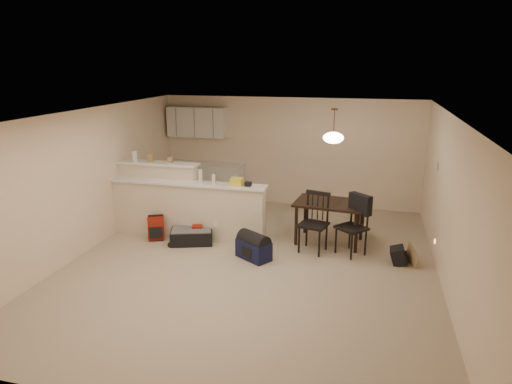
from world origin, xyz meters
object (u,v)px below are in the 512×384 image
(dining_table, at_px, (330,207))
(dining_chair_near, at_px, (313,223))
(navy_duffel, at_px, (254,250))
(pendant_lamp, at_px, (333,137))
(dining_chair_far, at_px, (352,226))
(suitcase, at_px, (192,236))
(red_backpack, at_px, (156,228))
(black_daypack, at_px, (398,256))

(dining_table, bearing_deg, dining_chair_near, -109.37)
(dining_chair_near, xyz_separation_m, navy_duffel, (-0.94, -0.56, -0.37))
(pendant_lamp, bearing_deg, dining_chair_far, -48.09)
(suitcase, bearing_deg, red_backpack, 161.61)
(pendant_lamp, xyz_separation_m, dining_chair_far, (0.42, -0.47, -1.47))
(red_backpack, xyz_separation_m, navy_duffel, (2.03, -0.41, -0.06))
(pendant_lamp, bearing_deg, black_daypack, -28.09)
(dining_table, bearing_deg, suitcase, -159.31)
(dining_chair_near, bearing_deg, suitcase, -162.13)
(dining_table, relative_size, dining_chair_near, 1.25)
(dining_chair_far, relative_size, navy_duffel, 1.75)
(suitcase, relative_size, red_backpack, 1.73)
(dining_chair_near, height_order, suitcase, dining_chair_near)
(red_backpack, bearing_deg, suitcase, -23.88)
(dining_chair_near, distance_m, red_backpack, 2.99)
(suitcase, relative_size, black_daypack, 2.45)
(pendant_lamp, xyz_separation_m, suitcase, (-2.49, -0.65, -1.86))
(red_backpack, distance_m, navy_duffel, 2.07)
(dining_chair_near, relative_size, red_backpack, 2.42)
(dining_table, relative_size, red_backpack, 3.03)
(dining_chair_near, height_order, black_daypack, dining_chair_near)
(suitcase, bearing_deg, navy_duffel, -35.88)
(pendant_lamp, relative_size, red_backpack, 1.40)
(dining_table, xyz_separation_m, dining_chair_near, (-0.24, -0.51, -0.16))
(suitcase, xyz_separation_m, black_daypack, (3.71, 0.00, 0.01))
(dining_chair_far, relative_size, black_daypack, 3.34)
(dining_chair_near, bearing_deg, navy_duffel, -135.16)
(pendant_lamp, relative_size, navy_duffel, 1.03)
(pendant_lamp, xyz_separation_m, dining_chair_near, (-0.24, -0.51, -1.45))
(dining_chair_near, bearing_deg, dining_chair_far, 17.33)
(pendant_lamp, height_order, suitcase, pendant_lamp)
(dining_chair_far, bearing_deg, pendant_lamp, 172.36)
(pendant_lamp, height_order, dining_chair_near, pendant_lamp)
(dining_chair_near, height_order, dining_chair_far, dining_chair_near)
(dining_chair_far, bearing_deg, navy_duffel, -119.11)
(dining_chair_far, distance_m, suitcase, 2.94)
(pendant_lamp, distance_m, suitcase, 3.17)
(dining_chair_near, xyz_separation_m, red_backpack, (-2.97, -0.15, -0.31))
(dining_table, distance_m, red_backpack, 3.31)
(dining_table, xyz_separation_m, suitcase, (-2.49, -0.65, -0.56))
(black_daypack, bearing_deg, dining_chair_near, 85.98)
(red_backpack, bearing_deg, dining_chair_far, -20.93)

